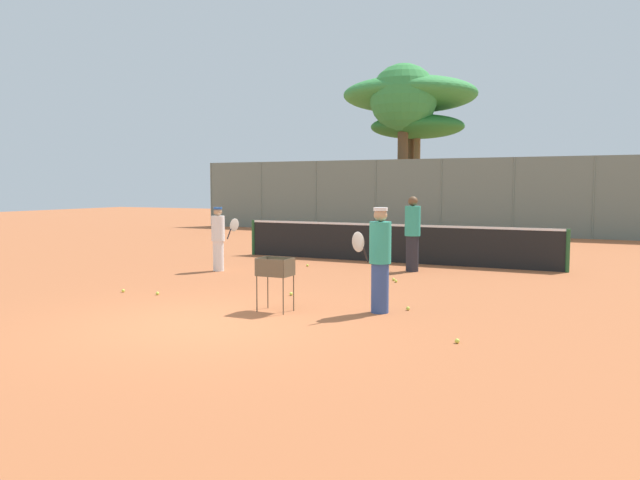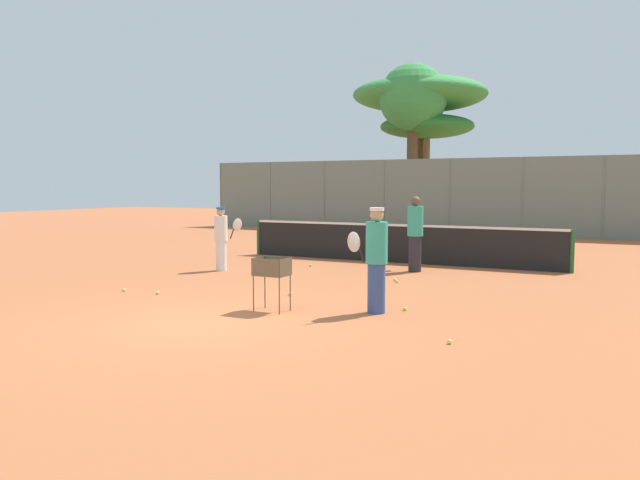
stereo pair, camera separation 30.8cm
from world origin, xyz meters
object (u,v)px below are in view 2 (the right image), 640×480
Objects in this scene: parked_car at (423,215)px; player_yellow_shirt at (221,238)px; ball_cart at (272,271)px; tennis_net at (396,243)px; player_red_cap at (415,233)px; player_white_outfit at (376,259)px.

player_yellow_shirt is at bearing -88.11° from parked_car.
ball_cart is 22.01m from parked_car.
ball_cart is (3.82, -3.75, -0.14)m from player_yellow_shirt.
tennis_net reaches higher than ball_cart.
tennis_net is 7.31m from ball_cart.
player_red_cap is at bearing -47.48° from player_yellow_shirt.
player_white_outfit is 1.11× the size of player_yellow_shirt.
parked_car is (-3.92, 14.27, 0.10)m from tennis_net.
player_red_cap reaches higher than ball_cart.
player_yellow_shirt is 5.35m from ball_cart.
player_yellow_shirt is 0.38× the size of parked_car.
player_red_cap reaches higher than player_white_outfit.
parked_car is at bearing -5.57° from player_red_cap.
player_red_cap is 4.83m from player_yellow_shirt.
parked_car is (-4.40, 21.56, -0.03)m from ball_cart.
ball_cart is 0.22× the size of parked_car.
parked_car reaches higher than ball_cart.
player_red_cap is (-1.07, 5.13, 0.04)m from player_white_outfit.
player_white_outfit is at bearing 22.51° from ball_cart.
player_red_cap is at bearing -72.55° from parked_car.
player_red_cap is at bearing 84.57° from ball_cart.
player_yellow_shirt is at bearing 135.48° from ball_cart.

